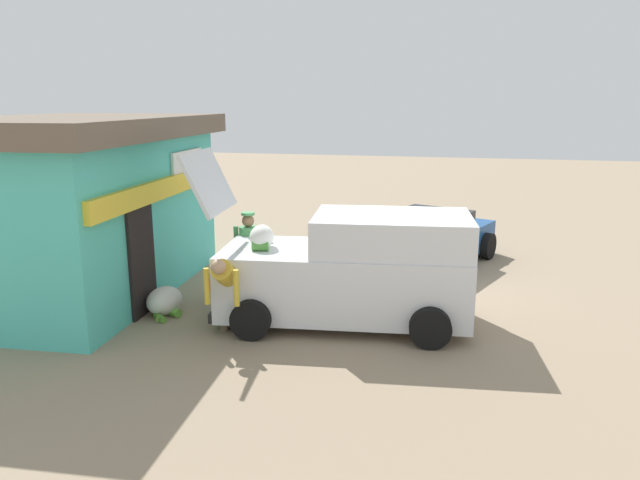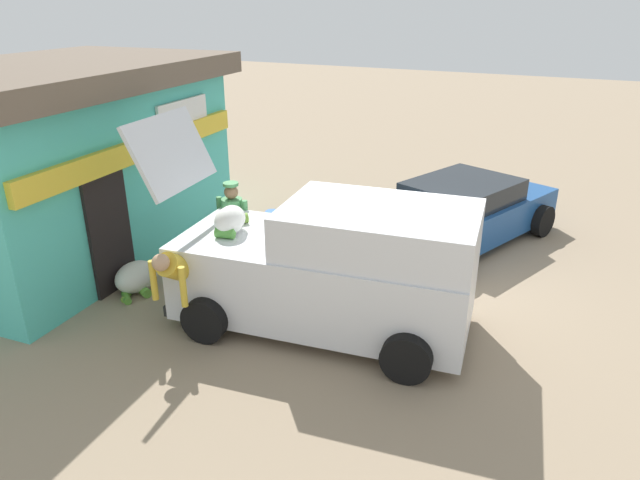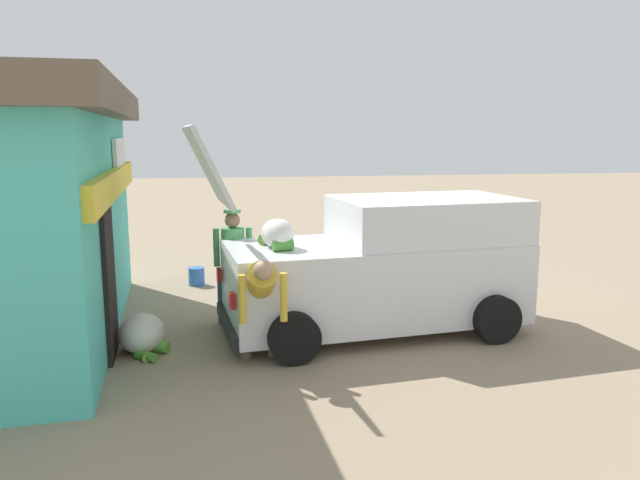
# 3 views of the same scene
# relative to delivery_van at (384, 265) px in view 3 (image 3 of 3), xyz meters

# --- Properties ---
(ground_plane) EXTENTS (60.00, 60.00, 0.00)m
(ground_plane) POSITION_rel_delivery_van_xyz_m (1.44, -0.67, -0.94)
(ground_plane) COLOR gray
(delivery_van) EXTENTS (2.51, 4.77, 2.89)m
(delivery_van) POSITION_rel_delivery_van_xyz_m (0.00, 0.00, 0.00)
(delivery_van) COLOR silver
(delivery_van) RESTS_ON ground_plane
(parked_sedan) EXTENTS (4.60, 3.31, 1.22)m
(parked_sedan) POSITION_rel_delivery_van_xyz_m (3.93, -0.94, -0.35)
(parked_sedan) COLOR #1E4C8C
(parked_sedan) RESTS_ON ground_plane
(vendor_standing) EXTENTS (0.35, 0.57, 1.70)m
(vendor_standing) POSITION_rel_delivery_van_xyz_m (0.68, 2.11, 0.03)
(vendor_standing) COLOR navy
(vendor_standing) RESTS_ON ground_plane
(customer_bending) EXTENTS (0.82, 0.57, 1.37)m
(customer_bending) POSITION_rel_delivery_van_xyz_m (-1.06, 1.83, -0.08)
(customer_bending) COLOR #726047
(customer_bending) RESTS_ON ground_plane
(unloaded_banana_pile) EXTENTS (0.88, 0.67, 0.49)m
(unloaded_banana_pile) POSITION_rel_delivery_van_xyz_m (-0.38, 3.32, -0.71)
(unloaded_banana_pile) COLOR silver
(unloaded_banana_pile) RESTS_ON ground_plane
(paint_bucket) EXTENTS (0.29, 0.29, 0.33)m
(paint_bucket) POSITION_rel_delivery_van_xyz_m (3.06, 2.75, -0.78)
(paint_bucket) COLOR blue
(paint_bucket) RESTS_ON ground_plane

